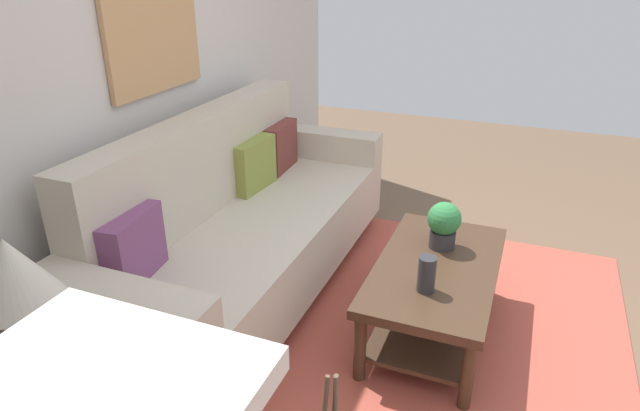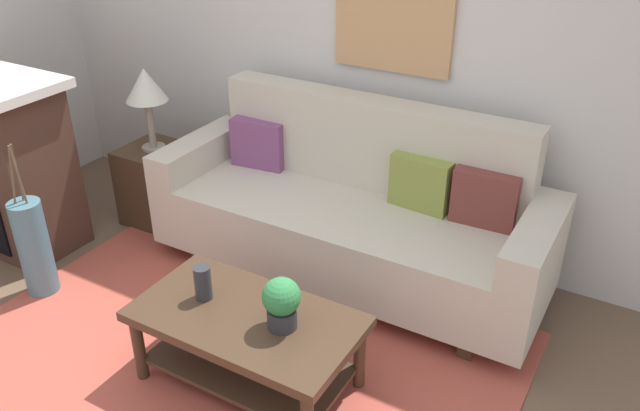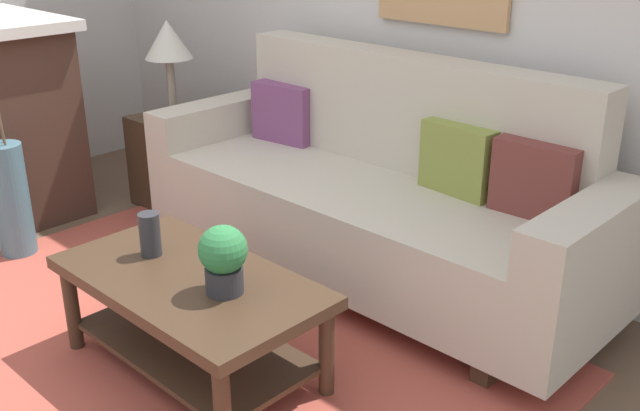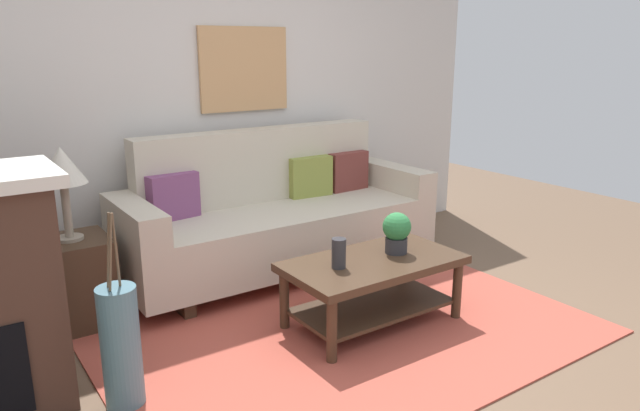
{
  "view_description": "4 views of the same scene",
  "coord_description": "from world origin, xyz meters",
  "px_view_note": "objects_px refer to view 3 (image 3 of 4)",
  "views": [
    {
      "loc": [
        -2.29,
        0.09,
        1.89
      ],
      "look_at": [
        0.25,
        1.11,
        0.63
      ],
      "focal_mm": 30.86,
      "sensor_mm": 36.0,
      "label": 1
    },
    {
      "loc": [
        1.74,
        -1.52,
        2.38
      ],
      "look_at": [
        0.2,
        1.13,
        0.7
      ],
      "focal_mm": 36.44,
      "sensor_mm": 36.0,
      "label": 2
    },
    {
      "loc": [
        2.29,
        -1.03,
        1.75
      ],
      "look_at": [
        0.35,
        1.0,
        0.6
      ],
      "focal_mm": 41.46,
      "sensor_mm": 36.0,
      "label": 3
    },
    {
      "loc": [
        -2.0,
        -2.18,
        1.7
      ],
      "look_at": [
        0.18,
        0.99,
        0.65
      ],
      "focal_mm": 33.14,
      "sensor_mm": 36.0,
      "label": 4
    }
  ],
  "objects_px": {
    "throw_pillow_olive": "(458,159)",
    "coffee_table": "(191,302)",
    "couch": "(374,196)",
    "fireplace": "(9,114)",
    "potted_plant_tabletop": "(223,257)",
    "throw_pillow_plum": "(283,113)",
    "side_table": "(177,160)",
    "tabletop_vase": "(150,234)",
    "table_lamp": "(168,44)",
    "throw_pillow_maroon": "(535,179)",
    "floor_vase": "(11,201)"
  },
  "relations": [
    {
      "from": "fireplace",
      "to": "throw_pillow_plum",
      "type": "bearing_deg",
      "value": 33.03
    },
    {
      "from": "couch",
      "to": "table_lamp",
      "type": "bearing_deg",
      "value": -176.82
    },
    {
      "from": "side_table",
      "to": "table_lamp",
      "type": "height_order",
      "value": "table_lamp"
    },
    {
      "from": "potted_plant_tabletop",
      "to": "fireplace",
      "type": "xyz_separation_m",
      "value": [
        -2.39,
        0.32,
        0.02
      ]
    },
    {
      "from": "throw_pillow_olive",
      "to": "fireplace",
      "type": "height_order",
      "value": "fireplace"
    },
    {
      "from": "throw_pillow_plum",
      "to": "side_table",
      "type": "bearing_deg",
      "value": -164.31
    },
    {
      "from": "side_table",
      "to": "coffee_table",
      "type": "bearing_deg",
      "value": -34.35
    },
    {
      "from": "throw_pillow_plum",
      "to": "fireplace",
      "type": "bearing_deg",
      "value": -146.97
    },
    {
      "from": "table_lamp",
      "to": "floor_vase",
      "type": "bearing_deg",
      "value": -91.26
    },
    {
      "from": "potted_plant_tabletop",
      "to": "fireplace",
      "type": "distance_m",
      "value": 2.41
    },
    {
      "from": "couch",
      "to": "potted_plant_tabletop",
      "type": "xyz_separation_m",
      "value": [
        0.22,
        -1.11,
        0.14
      ]
    },
    {
      "from": "couch",
      "to": "side_table",
      "type": "height_order",
      "value": "couch"
    },
    {
      "from": "throw_pillow_maroon",
      "to": "floor_vase",
      "type": "distance_m",
      "value": 2.64
    },
    {
      "from": "coffee_table",
      "to": "floor_vase",
      "type": "height_order",
      "value": "floor_vase"
    },
    {
      "from": "couch",
      "to": "coffee_table",
      "type": "height_order",
      "value": "couch"
    },
    {
      "from": "throw_pillow_maroon",
      "to": "side_table",
      "type": "xyz_separation_m",
      "value": [
        -2.27,
        -0.21,
        -0.4
      ]
    },
    {
      "from": "table_lamp",
      "to": "potted_plant_tabletop",
      "type": "bearing_deg",
      "value": -30.79
    },
    {
      "from": "throw_pillow_maroon",
      "to": "tabletop_vase",
      "type": "xyz_separation_m",
      "value": [
        -1.0,
        -1.24,
        -0.16
      ]
    },
    {
      "from": "throw_pillow_olive",
      "to": "coffee_table",
      "type": "xyz_separation_m",
      "value": [
        -0.36,
        -1.25,
        -0.37
      ]
    },
    {
      "from": "tabletop_vase",
      "to": "table_lamp",
      "type": "distance_m",
      "value": 1.7
    },
    {
      "from": "potted_plant_tabletop",
      "to": "fireplace",
      "type": "relative_size",
      "value": 0.23
    },
    {
      "from": "throw_pillow_olive",
      "to": "fireplace",
      "type": "distance_m",
      "value": 2.72
    },
    {
      "from": "throw_pillow_olive",
      "to": "side_table",
      "type": "xyz_separation_m",
      "value": [
        -1.89,
        -0.21,
        -0.4
      ]
    },
    {
      "from": "throw_pillow_maroon",
      "to": "fireplace",
      "type": "relative_size",
      "value": 0.31
    },
    {
      "from": "couch",
      "to": "throw_pillow_maroon",
      "type": "bearing_deg",
      "value": 9.26
    },
    {
      "from": "couch",
      "to": "potted_plant_tabletop",
      "type": "distance_m",
      "value": 1.14
    },
    {
      "from": "potted_plant_tabletop",
      "to": "floor_vase",
      "type": "relative_size",
      "value": 0.43
    },
    {
      "from": "side_table",
      "to": "table_lamp",
      "type": "bearing_deg",
      "value": 180.0
    },
    {
      "from": "throw_pillow_plum",
      "to": "fireplace",
      "type": "distance_m",
      "value": 1.68
    },
    {
      "from": "potted_plant_tabletop",
      "to": "table_lamp",
      "type": "xyz_separation_m",
      "value": [
        -1.72,
        1.03,
        0.42
      ]
    },
    {
      "from": "throw_pillow_olive",
      "to": "coffee_table",
      "type": "distance_m",
      "value": 1.35
    },
    {
      "from": "throw_pillow_olive",
      "to": "tabletop_vase",
      "type": "xyz_separation_m",
      "value": [
        -0.62,
        -1.24,
        -0.16
      ]
    },
    {
      "from": "tabletop_vase",
      "to": "potted_plant_tabletop",
      "type": "distance_m",
      "value": 0.46
    },
    {
      "from": "potted_plant_tabletop",
      "to": "throw_pillow_plum",
      "type": "bearing_deg",
      "value": 128.47
    },
    {
      "from": "tabletop_vase",
      "to": "fireplace",
      "type": "xyz_separation_m",
      "value": [
        -1.93,
        0.33,
        0.07
      ]
    },
    {
      "from": "table_lamp",
      "to": "fireplace",
      "type": "xyz_separation_m",
      "value": [
        -0.67,
        -0.71,
        -0.41
      ]
    },
    {
      "from": "potted_plant_tabletop",
      "to": "fireplace",
      "type": "height_order",
      "value": "fireplace"
    },
    {
      "from": "coffee_table",
      "to": "table_lamp",
      "type": "relative_size",
      "value": 1.93
    },
    {
      "from": "throw_pillow_maroon",
      "to": "coffee_table",
      "type": "distance_m",
      "value": 1.5
    },
    {
      "from": "throw_pillow_olive",
      "to": "table_lamp",
      "type": "bearing_deg",
      "value": -173.7
    },
    {
      "from": "throw_pillow_plum",
      "to": "throw_pillow_olive",
      "type": "bearing_deg",
      "value": 0.0
    },
    {
      "from": "throw_pillow_plum",
      "to": "tabletop_vase",
      "type": "distance_m",
      "value": 1.36
    },
    {
      "from": "fireplace",
      "to": "tabletop_vase",
      "type": "bearing_deg",
      "value": -9.55
    },
    {
      "from": "throw_pillow_plum",
      "to": "potted_plant_tabletop",
      "type": "height_order",
      "value": "throw_pillow_plum"
    },
    {
      "from": "couch",
      "to": "fireplace",
      "type": "xyz_separation_m",
      "value": [
        -2.17,
        -0.79,
        0.15
      ]
    },
    {
      "from": "throw_pillow_olive",
      "to": "side_table",
      "type": "height_order",
      "value": "throw_pillow_olive"
    },
    {
      "from": "throw_pillow_olive",
      "to": "table_lamp",
      "type": "xyz_separation_m",
      "value": [
        -1.89,
        -0.21,
        0.31
      ]
    },
    {
      "from": "throw_pillow_plum",
      "to": "potted_plant_tabletop",
      "type": "xyz_separation_m",
      "value": [
        0.98,
        -1.23,
        -0.11
      ]
    },
    {
      "from": "throw_pillow_maroon",
      "to": "floor_vase",
      "type": "relative_size",
      "value": 0.58
    },
    {
      "from": "tabletop_vase",
      "to": "coffee_table",
      "type": "bearing_deg",
      "value": -1.67
    }
  ]
}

